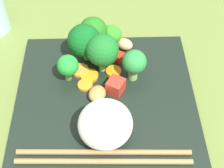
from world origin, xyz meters
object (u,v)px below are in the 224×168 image
Objects in this scene: rice_mound at (105,124)px; carrot_slice_3 at (85,85)px; square_plate at (106,100)px; broccoli_floret_3 at (84,41)px; chopstick_pair at (104,157)px.

rice_mound is 10.94cm from carrot_slice_3.
square_plate is 8.52cm from rice_mound.
square_plate is 10.82cm from broccoli_floret_3.
chopstick_pair is at bearing 5.44° from broccoli_floret_3.
rice_mound reaches higher than chopstick_pair.
carrot_slice_3 is at bearing -165.16° from rice_mound.
broccoli_floret_3 is 0.29× the size of chopstick_pair.
rice_mound is at bearing 8.27° from broccoli_floret_3.
chopstick_pair is at bearing -5.33° from square_plate.
carrot_slice_3 reaches higher than square_plate.
chopstick_pair is (13.64, 2.19, 0.17)cm from carrot_slice_3.
broccoli_floret_3 is at bearing -171.73° from rice_mound.
square_plate is 11.55× the size of carrot_slice_3.
rice_mound is at bearing -3.96° from square_plate.
broccoli_floret_3 is 7.63cm from carrot_slice_3.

